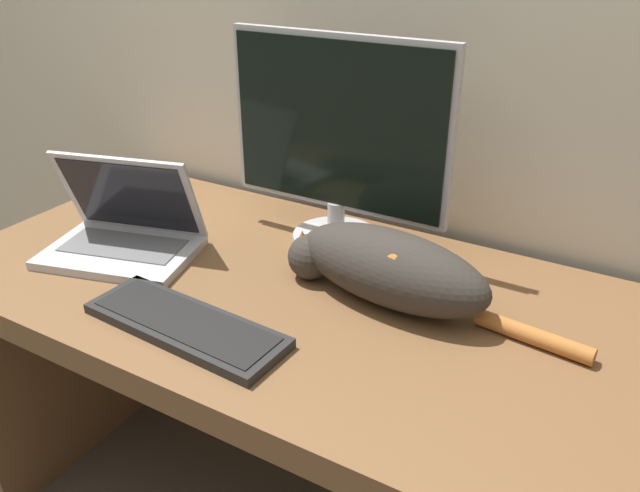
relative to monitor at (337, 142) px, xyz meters
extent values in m
cube|color=brown|center=(-0.02, -0.23, -0.27)|extent=(1.46, 0.75, 0.06)
cube|color=brown|center=(-0.71, -0.23, -0.66)|extent=(0.04, 0.69, 0.70)
cylinder|color=#B2B2B7|center=(0.00, 0.00, -0.23)|extent=(0.20, 0.20, 0.02)
cylinder|color=#B2B2B7|center=(0.00, 0.00, -0.18)|extent=(0.04, 0.04, 0.08)
cube|color=#B2B2B7|center=(0.00, 0.00, 0.04)|extent=(0.53, 0.02, 0.39)
cube|color=black|center=(0.00, -0.01, 0.04)|extent=(0.50, 0.01, 0.36)
cube|color=#B7B7BC|center=(-0.39, -0.31, -0.23)|extent=(0.38, 0.30, 0.02)
cube|color=slate|center=(-0.39, -0.30, -0.22)|extent=(0.29, 0.19, 0.00)
cube|color=#B7B7BC|center=(-0.40, -0.24, -0.12)|extent=(0.34, 0.17, 0.21)
cube|color=black|center=(-0.40, -0.25, -0.12)|extent=(0.31, 0.15, 0.18)
cube|color=black|center=(-0.07, -0.46, -0.23)|extent=(0.41, 0.16, 0.02)
cube|color=black|center=(-0.07, -0.46, -0.22)|extent=(0.38, 0.13, 0.00)
ellipsoid|color=#332D28|center=(0.22, -0.18, -0.17)|extent=(0.43, 0.21, 0.15)
ellipsoid|color=#AD662D|center=(0.24, -0.18, -0.13)|extent=(0.20, 0.14, 0.06)
sphere|color=#332D28|center=(0.03, -0.17, -0.20)|extent=(0.10, 0.10, 0.10)
cone|color=#AD662D|center=(0.01, -0.17, -0.16)|extent=(0.03, 0.03, 0.03)
cone|color=#AD662D|center=(0.06, -0.18, -0.16)|extent=(0.03, 0.03, 0.03)
cylinder|color=#AD662D|center=(0.50, -0.18, -0.23)|extent=(0.21, 0.06, 0.03)
camera|label=1|loc=(0.63, -1.16, 0.43)|focal=35.00mm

